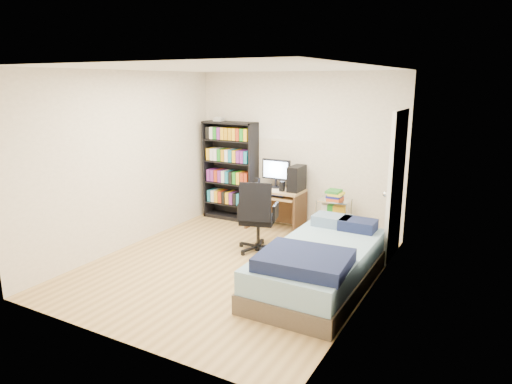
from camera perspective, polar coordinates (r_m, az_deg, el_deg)
The scene contains 7 objects.
room at distance 5.66m, azimuth -3.09°, elevation 2.45°, with size 3.58×4.08×2.58m.
media_shelf at distance 7.87m, azimuth -3.24°, elevation 2.80°, with size 0.95×0.32×1.76m.
computer_desk at distance 7.32m, azimuth 3.27°, elevation -0.09°, with size 0.90×0.52×1.13m.
office_chair at distance 6.42m, azimuth 0.19°, elevation -4.67°, with size 0.76×0.76×1.03m.
wire_cart at distance 6.95m, azimuth 9.73°, elevation -1.94°, with size 0.50×0.37×0.77m.
bed at distance 5.42m, azimuth 7.90°, elevation -9.01°, with size 1.08×2.16×0.62m.
door at distance 6.32m, azimuth 17.07°, elevation 0.74°, with size 0.12×0.80×2.00m.
Camera 1 is at (2.93, -4.71, 2.35)m, focal length 32.00 mm.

